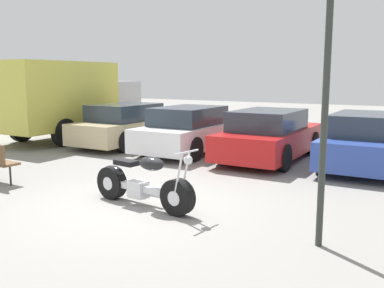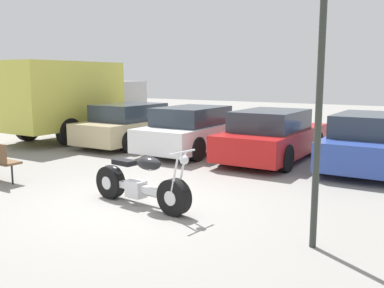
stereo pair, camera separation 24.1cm
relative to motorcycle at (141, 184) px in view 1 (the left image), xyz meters
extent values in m
plane|color=gray|center=(-0.11, 0.02, -0.40)|extent=(60.00, 60.00, 0.00)
cylinder|color=black|center=(0.83, -0.11, -0.10)|extent=(0.64, 0.28, 0.61)
cylinder|color=silver|center=(0.83, -0.11, -0.10)|extent=(0.27, 0.25, 0.25)
cylinder|color=black|center=(-0.76, 0.10, -0.10)|extent=(0.64, 0.28, 0.61)
cylinder|color=silver|center=(-0.76, 0.10, -0.10)|extent=(0.27, 0.25, 0.25)
cube|color=silver|center=(0.03, -0.01, -0.08)|extent=(1.23, 0.27, 0.12)
cube|color=silver|center=(-0.08, 0.01, -0.11)|extent=(0.37, 0.28, 0.30)
ellipsoid|color=black|center=(0.25, -0.04, 0.39)|extent=(0.55, 0.35, 0.24)
cube|color=black|center=(-0.37, 0.05, 0.33)|extent=(0.47, 0.30, 0.09)
ellipsoid|color=black|center=(-0.71, 0.09, 0.13)|extent=(0.50, 0.26, 0.20)
cylinder|color=silver|center=(0.90, -0.22, 0.29)|extent=(0.22, 0.06, 0.78)
cylinder|color=silver|center=(0.93, -0.04, 0.29)|extent=(0.22, 0.06, 0.78)
cylinder|color=silver|center=(1.00, -0.14, 0.67)|extent=(0.11, 0.62, 0.03)
sphere|color=silver|center=(1.04, -0.14, 0.55)|extent=(0.15, 0.15, 0.15)
cylinder|color=silver|center=(-0.28, 0.18, -0.20)|extent=(1.23, 0.24, 0.08)
cube|color=#C6B284|center=(-4.51, 5.39, 0.11)|extent=(1.78, 4.32, 0.66)
cube|color=#28333D|center=(-4.51, 5.13, 0.71)|extent=(1.57, 2.24, 0.53)
cylinder|color=black|center=(-5.34, 6.73, -0.07)|extent=(0.20, 0.67, 0.67)
cylinder|color=black|center=(-3.68, 6.73, -0.07)|extent=(0.20, 0.67, 0.67)
cylinder|color=black|center=(-5.34, 4.05, -0.07)|extent=(0.20, 0.67, 0.67)
cylinder|color=black|center=(-3.68, 4.05, -0.07)|extent=(0.20, 0.67, 0.67)
cube|color=white|center=(-2.03, 5.30, 0.11)|extent=(1.78, 4.32, 0.66)
cube|color=#28333D|center=(-2.03, 5.04, 0.71)|extent=(1.57, 2.24, 0.53)
cylinder|color=black|center=(-2.86, 6.64, -0.07)|extent=(0.20, 0.67, 0.67)
cylinder|color=black|center=(-1.20, 6.64, -0.07)|extent=(0.20, 0.67, 0.67)
cylinder|color=black|center=(-2.86, 3.96, -0.07)|extent=(0.20, 0.67, 0.67)
cylinder|color=black|center=(-1.20, 3.96, -0.07)|extent=(0.20, 0.67, 0.67)
cube|color=red|center=(0.46, 5.32, 0.11)|extent=(1.78, 4.32, 0.66)
cube|color=#28333D|center=(0.46, 5.06, 0.71)|extent=(1.57, 2.24, 0.53)
cylinder|color=black|center=(-0.37, 6.66, -0.07)|extent=(0.20, 0.67, 0.67)
cylinder|color=black|center=(1.29, 6.66, -0.07)|extent=(0.20, 0.67, 0.67)
cylinder|color=black|center=(-0.37, 3.98, -0.07)|extent=(0.20, 0.67, 0.67)
cylinder|color=black|center=(1.29, 3.98, -0.07)|extent=(0.20, 0.67, 0.67)
cube|color=#2D479E|center=(2.95, 5.57, 0.11)|extent=(1.78, 4.32, 0.66)
cube|color=#28333D|center=(2.95, 5.32, 0.71)|extent=(1.57, 2.24, 0.53)
cylinder|color=black|center=(2.12, 6.91, -0.07)|extent=(0.20, 0.67, 0.67)
cylinder|color=black|center=(2.12, 4.24, -0.07)|extent=(0.20, 0.67, 0.67)
cube|color=#CCC64C|center=(-7.19, 4.61, 1.22)|extent=(2.27, 4.16, 2.29)
cube|color=#B2B2B7|center=(-7.19, 7.42, 0.88)|extent=(2.18, 1.46, 1.60)
cylinder|color=black|center=(-8.25, 7.42, 0.06)|extent=(0.24, 0.92, 0.92)
cylinder|color=black|center=(-6.14, 7.42, 0.06)|extent=(0.24, 0.92, 0.92)
cylinder|color=black|center=(-8.25, 3.99, 0.06)|extent=(0.24, 0.92, 0.92)
cylinder|color=black|center=(-6.14, 3.99, 0.06)|extent=(0.24, 0.92, 0.92)
cylinder|color=black|center=(-3.25, -0.23, -0.18)|extent=(0.04, 0.04, 0.45)
cylinder|color=#2D332D|center=(3.17, -0.24, 1.26)|extent=(0.09, 0.09, 3.34)
camera|label=1|loc=(4.46, -5.89, 1.87)|focal=40.00mm
camera|label=2|loc=(4.67, -5.76, 1.87)|focal=40.00mm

